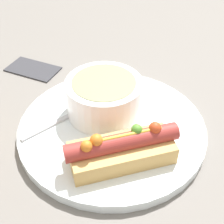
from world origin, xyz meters
The scene contains 6 objects.
ground_plane centered at (0.00, 0.00, 0.00)m, with size 4.00×4.00×0.00m, color slate.
dinner_plate centered at (0.00, 0.00, 0.01)m, with size 0.30×0.30×0.02m.
hot_dog centered at (0.02, -0.07, 0.04)m, with size 0.16×0.11×0.06m.
soup_bowl centered at (-0.02, 0.03, 0.05)m, with size 0.12×0.12×0.06m.
spoon centered at (-0.04, 0.04, 0.02)m, with size 0.14×0.13×0.01m.
napkin centered at (-0.18, 0.17, 0.00)m, with size 0.12×0.09×0.01m.
Camera 1 is at (0.03, -0.36, 0.36)m, focal length 50.00 mm.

